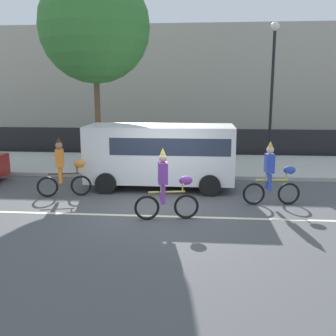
% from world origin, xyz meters
% --- Properties ---
extents(ground_plane, '(80.00, 80.00, 0.00)m').
position_xyz_m(ground_plane, '(0.00, 0.00, 0.00)').
color(ground_plane, '#4C4C4F').
extents(road_centre_line, '(36.00, 0.14, 0.01)m').
position_xyz_m(road_centre_line, '(0.00, -0.50, 0.00)').
color(road_centre_line, beige).
rests_on(road_centre_line, ground).
extents(sidewalk_curb, '(60.00, 5.00, 0.15)m').
position_xyz_m(sidewalk_curb, '(0.00, 6.50, 0.07)').
color(sidewalk_curb, '#ADAAA3').
rests_on(sidewalk_curb, ground).
extents(fence_line, '(40.00, 0.08, 1.40)m').
position_xyz_m(fence_line, '(0.00, 9.40, 0.70)').
color(fence_line, black).
rests_on(fence_line, ground).
extents(building_backdrop, '(28.00, 8.00, 7.26)m').
position_xyz_m(building_backdrop, '(-0.87, 18.00, 3.63)').
color(building_backdrop, '#B2A899').
rests_on(building_backdrop, ground).
extents(parade_cyclist_orange, '(1.68, 0.60, 1.92)m').
position_xyz_m(parade_cyclist_orange, '(-3.25, 1.26, 0.84)').
color(parade_cyclist_orange, black).
rests_on(parade_cyclist_orange, ground).
extents(parade_cyclist_purple, '(1.70, 0.54, 1.92)m').
position_xyz_m(parade_cyclist_purple, '(0.23, -0.72, 0.84)').
color(parade_cyclist_purple, black).
rests_on(parade_cyclist_purple, ground).
extents(parade_cyclist_cobalt, '(1.72, 0.50, 1.92)m').
position_xyz_m(parade_cyclist_cobalt, '(3.22, 0.89, 0.84)').
color(parade_cyclist_cobalt, black).
rests_on(parade_cyclist_cobalt, ground).
extents(parked_van_white, '(5.00, 2.22, 2.18)m').
position_xyz_m(parked_van_white, '(-0.23, 2.70, 1.28)').
color(parked_van_white, white).
rests_on(parked_van_white, ground).
extents(street_lamp_post, '(0.36, 0.36, 5.86)m').
position_xyz_m(street_lamp_post, '(3.95, 6.06, 3.99)').
color(street_lamp_post, black).
rests_on(street_lamp_post, sidewalk_curb).
extents(street_tree_near_lamp, '(4.55, 4.55, 8.01)m').
position_xyz_m(street_tree_near_lamp, '(-3.32, 5.86, 5.87)').
color(street_tree_near_lamp, brown).
rests_on(street_tree_near_lamp, sidewalk_curb).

